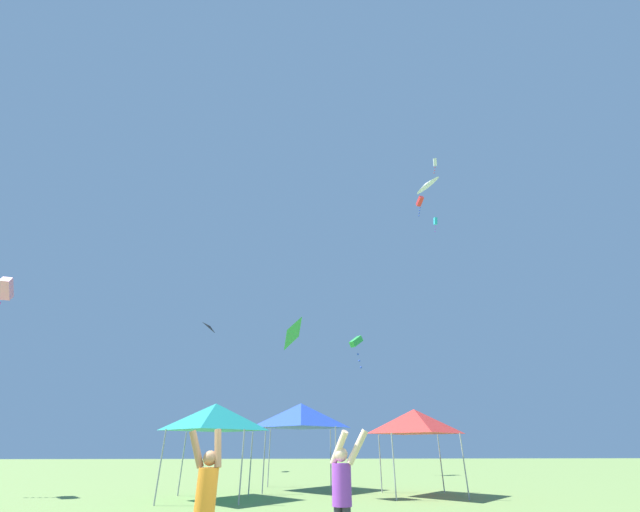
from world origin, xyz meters
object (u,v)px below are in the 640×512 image
person_flyer_purple (343,490)px  canopy_tent_blue (301,415)px  kite_white_delta (427,184)px  kite_white_box (435,163)px  person_watcher_orange (206,495)px  kite_green_box (356,342)px  kite_pink_box (5,290)px  canopy_tent_teal (215,417)px  kite_green_diamond (291,334)px  kite_red_box (420,202)px  kite_black_delta (209,327)px  canopy_tent_red (415,421)px  kite_cyan_box (435,221)px

person_flyer_purple → canopy_tent_blue: 12.32m
canopy_tent_blue → kite_white_delta: bearing=-35.4°
kite_white_box → canopy_tent_blue: bearing=-156.1°
person_watcher_orange → kite_green_box: (5.80, 22.20, 7.98)m
person_watcher_orange → kite_pink_box: (-12.89, 10.69, 7.50)m
canopy_tent_teal → kite_green_diamond: (2.89, 0.31, 3.47)m
person_watcher_orange → kite_green_box: kite_green_box is taller
person_flyer_purple → canopy_tent_blue: size_ratio=0.57×
kite_red_box → kite_black_delta: 25.10m
canopy_tent_blue → kite_green_diamond: kite_green_diamond is taller
person_flyer_purple → kite_green_diamond: bearing=97.8°
canopy_tent_teal → person_flyer_purple: bearing=-64.8°
person_watcher_orange → kite_white_delta: kite_white_delta is taller
kite_white_delta → kite_pink_box: bearing=172.9°
person_flyer_purple → kite_white_delta: bearing=55.1°
canopy_tent_red → kite_green_box: bearing=92.8°
person_watcher_orange → kite_cyan_box: (13.54, 22.07, 19.14)m
kite_white_delta → kite_white_box: 13.74m
kite_black_delta → kite_white_box: (19.10, -9.69, 11.48)m
canopy_tent_red → kite_cyan_box: (7.14, 12.11, 17.48)m
canopy_tent_teal → kite_white_delta: size_ratio=2.06×
kite_red_box → kite_cyan_box: 6.98m
kite_red_box → kite_green_diamond: size_ratio=2.22×
person_flyer_purple → person_watcher_orange: 2.33m
canopy_tent_red → canopy_tent_teal: 8.28m
person_watcher_orange → kite_white_box: size_ratio=1.40×
kite_pink_box → kite_white_box: kite_white_box is taller
kite_white_box → canopy_tent_red: bearing=-129.1°
canopy_tent_blue → kite_white_box: kite_white_box is taller
person_flyer_purple → kite_white_box: size_ratio=1.40×
canopy_tent_red → canopy_tent_teal: (-8.24, -0.82, 0.10)m
kite_red_box → kite_white_box: size_ratio=1.66×
kite_pink_box → kite_green_diamond: size_ratio=2.25×
kite_pink_box → kite_cyan_box: bearing=23.3°
canopy_tent_red → person_flyer_purple: bearing=-113.1°
kite_black_delta → canopy_tent_red: bearing=-52.1°
canopy_tent_teal → kite_green_diamond: size_ratio=3.03×
kite_pink_box → kite_green_diamond: 14.19m
canopy_tent_red → kite_green_diamond: (-5.35, -0.51, 3.57)m
kite_pink_box → person_watcher_orange: bearing=-39.7°
person_watcher_orange → canopy_tent_blue: size_ratio=0.56×
kite_cyan_box → kite_pink_box: bearing=-156.7°
person_watcher_orange → kite_white_delta: 16.89m
kite_green_diamond → kite_cyan_box: 22.55m
person_flyer_purple → kite_red_box: 37.70m
person_flyer_purple → kite_black_delta: (-9.11, 26.56, 10.35)m
kite_green_box → kite_green_diamond: 13.88m
kite_white_box → kite_cyan_box: bearing=75.7°
canopy_tent_blue → kite_cyan_box: (11.96, 9.59, 17.10)m
kite_white_delta → kite_black_delta: (-14.52, 18.80, -2.27)m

